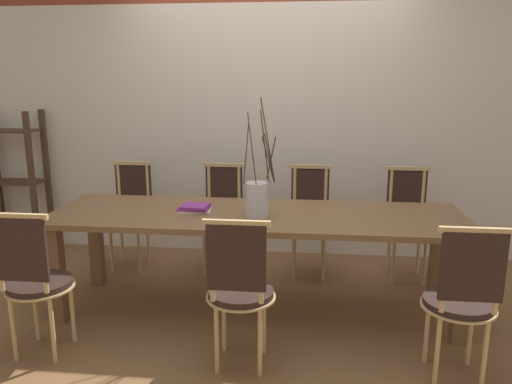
% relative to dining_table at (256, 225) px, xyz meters
% --- Properties ---
extents(ground_plane, '(16.00, 16.00, 0.00)m').
position_rel_dining_table_xyz_m(ground_plane, '(0.00, 0.00, -0.64)').
color(ground_plane, brown).
extents(wall_rear, '(12.00, 0.06, 3.20)m').
position_rel_dining_table_xyz_m(wall_rear, '(0.00, 1.26, 0.96)').
color(wall_rear, beige).
rests_on(wall_rear, ground_plane).
extents(dining_table, '(2.85, 0.85, 0.72)m').
position_rel_dining_table_xyz_m(dining_table, '(0.00, 0.00, 0.00)').
color(dining_table, brown).
rests_on(dining_table, ground_plane).
extents(chair_near_leftend, '(0.40, 0.40, 0.92)m').
position_rel_dining_table_xyz_m(chair_near_leftend, '(-1.22, -0.74, -0.14)').
color(chair_near_leftend, black).
rests_on(chair_near_leftend, ground_plane).
extents(chair_near_left, '(0.40, 0.40, 0.92)m').
position_rel_dining_table_xyz_m(chair_near_left, '(-0.01, -0.74, -0.14)').
color(chair_near_left, black).
rests_on(chair_near_left, ground_plane).
extents(chair_near_center, '(0.40, 0.40, 0.92)m').
position_rel_dining_table_xyz_m(chair_near_center, '(1.19, -0.74, -0.14)').
color(chair_near_center, black).
rests_on(chair_near_center, ground_plane).
extents(chair_far_leftend, '(0.40, 0.40, 0.92)m').
position_rel_dining_table_xyz_m(chair_far_leftend, '(-1.18, 0.74, -0.14)').
color(chair_far_leftend, black).
rests_on(chair_far_leftend, ground_plane).
extents(chair_far_left, '(0.40, 0.40, 0.92)m').
position_rel_dining_table_xyz_m(chair_far_left, '(-0.37, 0.74, -0.14)').
color(chair_far_left, black).
rests_on(chair_far_left, ground_plane).
extents(chair_far_center, '(0.40, 0.40, 0.92)m').
position_rel_dining_table_xyz_m(chair_far_center, '(0.37, 0.74, -0.14)').
color(chair_far_center, black).
rests_on(chair_far_center, ground_plane).
extents(chair_far_right, '(0.40, 0.40, 0.92)m').
position_rel_dining_table_xyz_m(chair_far_right, '(1.17, 0.74, -0.14)').
color(chair_far_right, black).
rests_on(chair_far_right, ground_plane).
extents(vase_centerpiece, '(0.22, 0.25, 0.80)m').
position_rel_dining_table_xyz_m(vase_centerpiece, '(0.02, -0.08, 0.22)').
color(vase_centerpiece, silver).
rests_on(vase_centerpiece, dining_table).
extents(book_stack, '(0.23, 0.18, 0.04)m').
position_rel_dining_table_xyz_m(book_stack, '(-0.43, 0.00, 0.11)').
color(book_stack, beige).
rests_on(book_stack, dining_table).
extents(shelving_rack, '(0.56, 0.31, 1.34)m').
position_rel_dining_table_xyz_m(shelving_rack, '(-2.41, 1.03, 0.03)').
color(shelving_rack, '#422D1E').
rests_on(shelving_rack, ground_plane).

